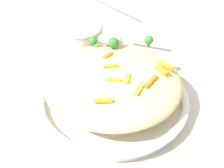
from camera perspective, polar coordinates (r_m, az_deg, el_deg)
name	(u,v)px	position (r m, az deg, el deg)	size (l,w,h in m)	color
ground_plane	(112,107)	(0.70, 0.00, -4.44)	(2.40, 2.40, 0.00)	beige
serving_bowl	(112,100)	(0.69, 0.00, -3.12)	(0.34, 0.34, 0.04)	white
pasta_mound	(112,82)	(0.65, 0.00, 0.38)	(0.30, 0.29, 0.08)	#DBC689
carrot_piece_0	(110,67)	(0.63, -0.48, 3.32)	(0.03, 0.01, 0.01)	orange
carrot_piece_1	(161,70)	(0.63, 9.28, 2.60)	(0.03, 0.01, 0.01)	orange
carrot_piece_2	(138,89)	(0.58, 4.95, -0.92)	(0.04, 0.01, 0.01)	orange
carrot_piece_3	(126,78)	(0.60, 2.65, 1.08)	(0.03, 0.01, 0.01)	orange
carrot_piece_4	(164,65)	(0.65, 9.80, 3.53)	(0.04, 0.01, 0.01)	orange
carrot_piece_5	(107,56)	(0.66, -1.01, 5.43)	(0.03, 0.01, 0.01)	orange
carrot_piece_6	(101,100)	(0.55, -2.02, -3.11)	(0.03, 0.01, 0.01)	orange
carrot_piece_7	(150,81)	(0.60, 7.18, 0.52)	(0.04, 0.01, 0.01)	orange
carrot_piece_8	(112,80)	(0.59, 0.03, 0.77)	(0.03, 0.01, 0.01)	orange
broccoli_floret_0	(148,40)	(0.71, 6.78, 8.29)	(0.02, 0.02, 0.03)	#296820
broccoli_floret_1	(92,41)	(0.71, -3.88, 8.20)	(0.02, 0.02, 0.02)	#296820
broccoli_floret_2	(112,43)	(0.69, -0.04, 7.82)	(0.03, 0.03, 0.03)	#296820
serving_spoon	(109,24)	(0.73, -0.66, 11.35)	(0.18, 0.11, 0.11)	#B7B7BC
companion_bowl	(80,37)	(0.88, -6.13, 8.83)	(0.13, 0.13, 0.08)	beige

